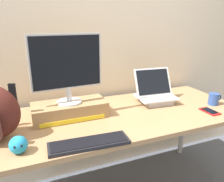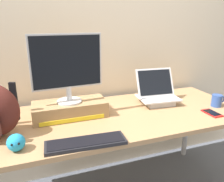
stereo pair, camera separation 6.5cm
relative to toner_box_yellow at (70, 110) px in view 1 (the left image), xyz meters
name	(u,v)px [view 1 (the left image)]	position (x,y,z in m)	size (l,w,h in m)	color
back_wall	(90,31)	(0.28, 0.41, 0.51)	(7.00, 0.10, 2.60)	beige
desk	(112,123)	(0.28, -0.08, -0.12)	(2.01, 0.78, 0.74)	#A87F56
toner_box_yellow	(70,110)	(0.00, 0.00, 0.00)	(0.50, 0.22, 0.11)	#9E7A51
desktop_monitor	(67,66)	(0.00, 0.00, 0.31)	(0.47, 0.17, 0.46)	silver
open_laptop	(155,96)	(0.71, 0.03, 0.00)	(0.33, 0.26, 0.27)	#ADADB2
external_keyboard	(89,143)	(0.02, -0.40, -0.04)	(0.44, 0.16, 0.02)	black
coffee_mug	(214,99)	(1.12, -0.19, -0.01)	(0.12, 0.08, 0.09)	#2D4C93
cell_phone	(210,111)	(0.97, -0.30, -0.05)	(0.08, 0.14, 0.01)	red
plush_toy	(18,145)	(-0.33, -0.34, -0.01)	(0.09, 0.09, 0.09)	#2393CC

